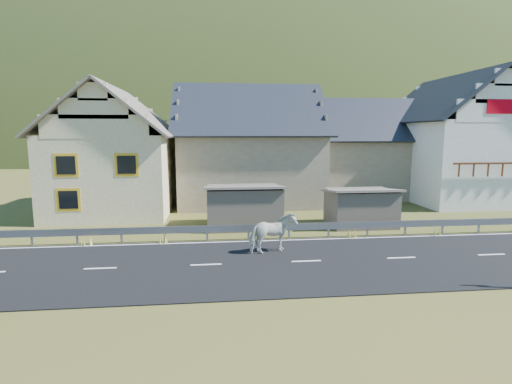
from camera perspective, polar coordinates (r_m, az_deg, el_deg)
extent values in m
plane|color=#323E17|center=(16.39, 7.20, -9.91)|extent=(160.00, 160.00, 0.00)
cube|color=black|center=(16.38, 7.20, -9.84)|extent=(60.00, 7.00, 0.04)
cube|color=silver|center=(16.37, 7.20, -9.76)|extent=(60.00, 6.60, 0.01)
cube|color=#93969B|center=(19.69, 4.75, -4.98)|extent=(28.00, 0.08, 0.34)
cube|color=#93969B|center=(21.12, -29.38, -5.78)|extent=(0.10, 0.06, 0.70)
cube|color=#93969B|center=(20.42, -24.18, -5.89)|extent=(0.10, 0.06, 0.70)
cube|color=#93969B|center=(19.89, -18.67, -5.95)|extent=(0.10, 0.06, 0.70)
cube|color=#93969B|center=(19.55, -12.91, -5.96)|extent=(0.10, 0.06, 0.70)
cube|color=#93969B|center=(19.42, -7.00, -5.91)|extent=(0.10, 0.06, 0.70)
cube|color=#93969B|center=(19.49, -1.09, -5.79)|extent=(0.10, 0.06, 0.70)
cube|color=#93969B|center=(19.76, 4.73, -5.62)|extent=(0.10, 0.06, 0.70)
cube|color=#93969B|center=(20.23, 10.32, -5.40)|extent=(0.10, 0.06, 0.70)
cube|color=#93969B|center=(20.88, 15.61, -5.14)|extent=(0.10, 0.06, 0.70)
cube|color=#93969B|center=(21.70, 20.54, -4.86)|extent=(0.10, 0.06, 0.70)
cube|color=#93969B|center=(22.66, 25.07, -4.57)|extent=(0.10, 0.06, 0.70)
cube|color=#93969B|center=(23.76, 29.21, -4.29)|extent=(0.10, 0.06, 0.70)
cube|color=#6A5E52|center=(22.06, -1.75, -2.12)|extent=(4.30, 3.30, 2.40)
cube|color=#6A5E52|center=(23.02, 14.72, -2.20)|extent=(3.80, 2.90, 2.20)
cube|color=#FFEFB3|center=(27.97, -19.27, 2.55)|extent=(7.00, 9.00, 5.00)
cube|color=gold|center=(24.02, -25.50, 3.46)|extent=(1.30, 0.12, 1.30)
cube|color=gold|center=(23.17, -17.99, 3.72)|extent=(1.30, 0.12, 1.30)
cube|color=gold|center=(24.24, -25.21, -1.01)|extent=(1.30, 0.12, 1.30)
cube|color=gray|center=(29.83, -22.81, 10.52)|extent=(0.70, 0.70, 2.40)
cube|color=gray|center=(30.35, -1.14, 3.44)|extent=(10.00, 9.00, 5.00)
cube|color=gray|center=(34.65, 15.29, 3.43)|extent=(9.00, 8.00, 4.60)
cube|color=white|center=(34.66, 26.47, 4.01)|extent=(8.00, 10.00, 6.00)
cube|color=red|center=(30.53, 32.09, 10.29)|extent=(2.60, 0.06, 0.90)
cube|color=#5A2912|center=(30.37, 31.82, 3.51)|extent=(6.80, 0.12, 0.12)
ellipsoid|color=#213514|center=(196.92, -3.66, 1.08)|extent=(440.00, 280.00, 260.00)
ellipsoid|color=black|center=(135.23, -28.82, 7.76)|extent=(76.00, 50.00, 28.00)
imported|color=beige|center=(17.18, 2.38, -5.89)|extent=(1.54, 2.21, 1.70)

